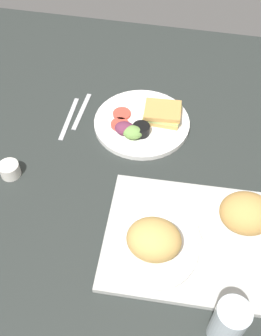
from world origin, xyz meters
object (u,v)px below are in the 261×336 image
Objects in this scene: serving_tray at (197,240)px; espresso_cup at (10,170)px; fork at (82,111)px; plate_with_salad at (144,122)px; bread_plate_near at (245,217)px; bread_plate_far at (154,242)px; drinking_glass at (228,323)px; knife at (69,118)px.

espresso_cup is at bearing -11.46° from serving_tray.
plate_with_salad is at bearing 84.65° from fork.
bread_plate_near is 61.52cm from fork.
bread_plate_near is 1.21× the size of fork.
espresso_cup is 0.33× the size of fork.
fork is at bearing -112.99° from espresso_cup.
plate_with_salad is 1.74× the size of fork.
espresso_cup is at bearing -21.69° from fork.
bread_plate_far is (20.30, 10.91, -0.24)cm from bread_plate_near.
plate_with_salad is 64.16cm from drinking_glass.
espresso_cup is at bearing -20.56° from bread_plate_far.
plate_with_salad is at bearing -46.06° from bread_plate_near.
espresso_cup is at bearing 38.71° from plate_with_salad.
knife is at bearing -47.58° from drinking_glass.
fork is at bearing 141.62° from knife.
knife is (51.27, -56.11, -6.38)cm from drinking_glass.
bread_plate_near is 0.70× the size of plate_with_salad.
fork is (51.02, -33.92, -5.55)cm from bread_plate_near.
plate_with_salad is at bearing -64.42° from drinking_glass.
knife is (33.72, -40.83, -5.32)cm from bread_plate_far.
serving_tray is 1.52× the size of plate_with_salad.
fork is at bearing -51.23° from drinking_glass.
bread_plate_far is 1.25× the size of fork.
serving_tray is 12.31cm from bread_plate_far.
bread_plate_near is 43.96cm from plate_with_salad.
drinking_glass is at bearing 138.96° from bread_plate_far.
drinking_glass is 0.78× the size of fork.
drinking_glass is at bearing 84.00° from bread_plate_near.
bread_plate_far is at bearing 38.05° from knife.
bread_plate_near is at bearing -151.75° from serving_tray.
serving_tray reaches higher than knife.
serving_tray is 54.00cm from espresso_cup.
knife is (3.00, 4.00, 0.00)cm from fork.
bread_plate_far is 3.80× the size of espresso_cup.
serving_tray is 3.39× the size of drinking_glass.
knife is (43.72, -35.46, -0.55)cm from serving_tray.
bread_plate_near is 62.01cm from knife.
bread_plate_near is at bearing -151.75° from bread_plate_far.
drinking_glass is (-17.55, 15.28, 1.06)cm from bread_plate_far.
bread_plate_far is at bearing 159.44° from espresso_cup.
fork is (40.72, -39.46, -0.55)cm from serving_tray.
drinking_glass is at bearing 115.58° from plate_with_salad.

